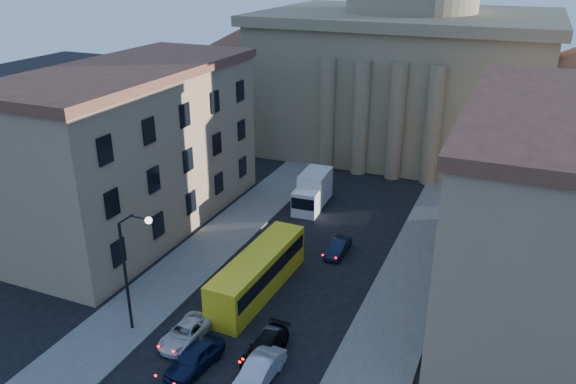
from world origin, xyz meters
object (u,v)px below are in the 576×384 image
object	(u,v)px
street_lamp	(130,263)
car_right_near	(259,371)
car_left_near	(195,358)
city_bus	(258,272)
box_truck	(312,192)

from	to	relation	value
street_lamp	car_right_near	distance (m)	10.64
car_left_near	car_right_near	bearing A→B (deg)	13.52
car_right_near	city_bus	bearing A→B (deg)	119.16
car_left_near	box_truck	bearing A→B (deg)	101.43
street_lamp	box_truck	distance (m)	24.23
car_right_near	city_bus	xyz separation A→B (m)	(-4.26, 8.74, 0.97)
street_lamp	car_right_near	world-z (taller)	street_lamp
street_lamp	car_right_near	xyz separation A→B (m)	(9.54, -1.17, -4.56)
car_right_near	city_bus	size ratio (longest dim) A/B	0.39
street_lamp	car_left_near	xyz separation A→B (m)	(5.43, -1.64, -4.53)
car_left_near	city_bus	world-z (taller)	city_bus
car_right_near	city_bus	world-z (taller)	city_bus
car_left_near	car_right_near	world-z (taller)	car_left_near
street_lamp	car_left_near	world-z (taller)	street_lamp
city_bus	car_right_near	bearing A→B (deg)	-62.20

